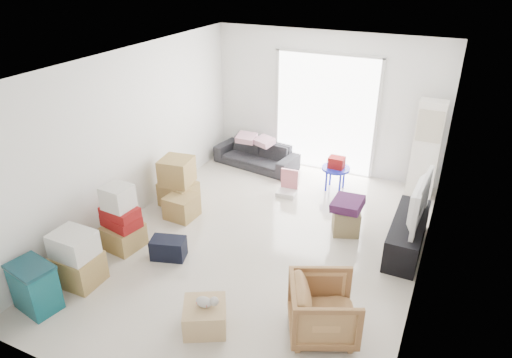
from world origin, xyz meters
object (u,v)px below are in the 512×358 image
object	(u,v)px
kids_table	(336,167)
ottoman	(346,221)
sofa	(256,151)
television	(410,215)
ac_tower	(426,150)
storage_bins	(35,287)
armchair	(324,307)
tv_console	(407,234)
wood_crate	(205,316)

from	to	relation	value
kids_table	ottoman	bearing A→B (deg)	-67.06
sofa	television	bearing A→B (deg)	-19.06
ac_tower	television	bearing A→B (deg)	-88.45
television	sofa	world-z (taller)	sofa
sofa	storage_bins	size ratio (longest dim) A/B	2.70
armchair	television	bearing A→B (deg)	-40.32
tv_console	sofa	xyz separation A→B (m)	(-3.24, 1.70, 0.09)
tv_console	wood_crate	world-z (taller)	tv_console
armchair	ottoman	xyz separation A→B (m)	(-0.32, 2.18, -0.18)
sofa	storage_bins	bearing A→B (deg)	-89.02
television	armchair	xyz separation A→B (m)	(-0.61, -2.13, -0.18)
storage_bins	sofa	bearing A→B (deg)	82.31
storage_bins	ottoman	distance (m)	4.42
sofa	storage_bins	world-z (taller)	sofa
ottoman	kids_table	distance (m)	1.47
television	kids_table	world-z (taller)	kids_table
ac_tower	storage_bins	xyz separation A→B (m)	(-3.85, -5.06, -0.56)
storage_bins	kids_table	bearing A→B (deg)	62.31
tv_console	storage_bins	world-z (taller)	storage_bins
armchair	ottoman	distance (m)	2.22
tv_console	kids_table	xyz separation A→B (m)	(-1.49, 1.38, 0.21)
kids_table	sofa	bearing A→B (deg)	169.74
television	sofa	bearing A→B (deg)	65.12
ac_tower	storage_bins	world-z (taller)	ac_tower
tv_console	ottoman	world-z (taller)	tv_console
ac_tower	storage_bins	size ratio (longest dim) A/B	2.77
storage_bins	kids_table	world-z (taller)	kids_table
sofa	storage_bins	xyz separation A→B (m)	(-0.66, -4.91, -0.02)
wood_crate	ottoman	bearing A→B (deg)	70.63
tv_console	kids_table	distance (m)	2.04
tv_console	sofa	size ratio (longest dim) A/B	0.87
tv_console	television	world-z (taller)	television
ac_tower	wood_crate	world-z (taller)	ac_tower
wood_crate	tv_console	bearing A→B (deg)	54.59
storage_bins	wood_crate	world-z (taller)	storage_bins
armchair	kids_table	world-z (taller)	armchair
armchair	storage_bins	xyz separation A→B (m)	(-3.29, -1.08, -0.07)
storage_bins	kids_table	xyz separation A→B (m)	(2.41, 4.60, 0.14)
television	tv_console	bearing A→B (deg)	-177.15
sofa	armchair	size ratio (longest dim) A/B	2.23
armchair	storage_bins	size ratio (longest dim) A/B	1.21
ac_tower	wood_crate	distance (m)	4.89
wood_crate	ac_tower	bearing A→B (deg)	67.91
armchair	wood_crate	bearing A→B (deg)	87.05
kids_table	wood_crate	bearing A→B (deg)	-95.41
television	wood_crate	size ratio (longest dim) A/B	2.37
sofa	kids_table	xyz separation A→B (m)	(1.75, -0.32, 0.13)
storage_bins	tv_console	bearing A→B (deg)	39.46
sofa	wood_crate	distance (m)	4.54
television	wood_crate	bearing A→B (deg)	147.44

